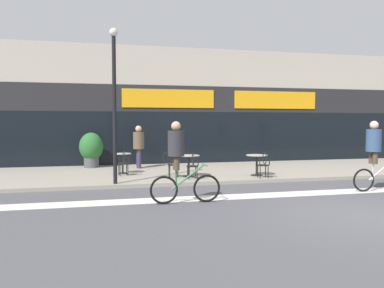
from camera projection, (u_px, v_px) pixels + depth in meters
ground_plane at (363, 215)px, 8.20m from camera, size 120.00×120.00×0.00m
sidewalk_slab at (244, 171)px, 15.25m from camera, size 40.00×5.50×0.12m
storefront_facade at (212, 109)px, 19.68m from camera, size 40.00×4.06×5.48m
bike_lane_stripe at (303, 193)px, 10.67m from camera, size 36.00×0.70×0.01m
bistro_table_0 at (123, 159)px, 13.93m from camera, size 0.63×0.63×0.76m
bistro_table_1 at (189, 161)px, 13.12m from camera, size 0.77×0.77×0.76m
bistro_table_2 at (257, 161)px, 13.39m from camera, size 0.76×0.76×0.75m
cafe_chair_0_near at (124, 161)px, 13.33m from camera, size 0.44×0.60×0.90m
cafe_chair_1_near at (193, 164)px, 12.52m from camera, size 0.43×0.59×0.90m
cafe_chair_1_side at (171, 162)px, 12.99m from camera, size 0.58×0.42×0.90m
cafe_chair_2_near at (264, 163)px, 12.78m from camera, size 0.44×0.59×0.90m
planter_pot at (91, 149)px, 15.83m from camera, size 0.99×0.99×1.48m
lamp_post at (114, 94)px, 11.49m from camera, size 0.26×0.26×4.78m
cyclist_0 at (375, 151)px, 10.96m from camera, size 1.74×0.48×2.07m
cyclist_1 at (179, 158)px, 9.31m from camera, size 1.81×0.48×2.06m
pedestrian_near_end at (139, 143)px, 15.54m from camera, size 0.53×0.53×1.77m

